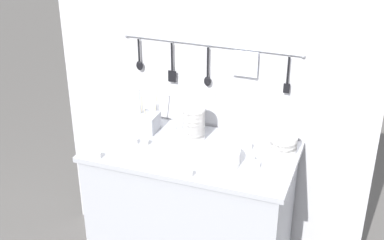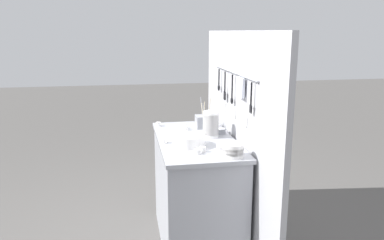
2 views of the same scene
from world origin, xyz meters
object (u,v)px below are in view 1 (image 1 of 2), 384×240
at_px(cup_beside_plates, 256,164).
at_px(cup_front_right, 145,142).
at_px(cup_centre, 97,155).
at_px(steel_mixing_bowl, 185,125).
at_px(bowl_stack_nested_right, 194,122).
at_px(plate_stack, 218,156).
at_px(bowl_stack_tall_left, 284,143).
at_px(cup_edge_far, 250,159).
at_px(cup_back_left, 248,146).
at_px(cup_mid_row, 134,141).
at_px(cutlery_caddy, 147,122).
at_px(cup_by_caddy, 189,173).

relative_size(cup_beside_plates, cup_front_right, 1.00).
bearing_deg(cup_front_right, cup_centre, -129.92).
bearing_deg(steel_mixing_bowl, bowl_stack_nested_right, -46.05).
bearing_deg(bowl_stack_nested_right, steel_mixing_bowl, 133.95).
distance_m(cup_beside_plates, cup_centre, 0.87).
xyz_separation_m(plate_stack, cup_front_right, (-0.45, 0.05, -0.02)).
bearing_deg(bowl_stack_tall_left, cup_edge_far, -128.09).
bearing_deg(cup_back_left, cup_mid_row, -164.49).
relative_size(steel_mixing_bowl, cutlery_caddy, 0.39).
relative_size(plate_stack, cup_beside_plates, 5.25).
bearing_deg(cup_edge_far, cup_back_left, 109.31).
bearing_deg(bowl_stack_nested_right, cup_beside_plates, -24.21).
distance_m(cutlery_caddy, cup_by_caddy, 0.57).
xyz_separation_m(cup_edge_far, cup_back_left, (-0.05, 0.14, 0.00)).
bearing_deg(cup_centre, plate_stack, 15.45).
height_order(bowl_stack_tall_left, plate_stack, bowl_stack_tall_left).
height_order(cup_beside_plates, cup_by_caddy, same).
height_order(bowl_stack_nested_right, cutlery_caddy, cutlery_caddy).
bearing_deg(cup_by_caddy, bowl_stack_nested_right, 106.01).
height_order(cutlery_caddy, cup_beside_plates, cutlery_caddy).
bearing_deg(bowl_stack_tall_left, cup_mid_row, -165.01).
bearing_deg(cup_mid_row, cup_centre, -120.18).
bearing_deg(cup_beside_plates, cup_front_right, 178.45).
relative_size(bowl_stack_nested_right, cutlery_caddy, 0.77).
height_order(cup_centre, cup_edge_far, same).
bearing_deg(steel_mixing_bowl, cutlery_caddy, -155.15).
relative_size(bowl_stack_tall_left, cutlery_caddy, 0.56).
relative_size(plate_stack, cup_edge_far, 5.25).
distance_m(cup_by_caddy, cup_front_right, 0.41).
relative_size(cup_by_caddy, cup_front_right, 1.00).
relative_size(plate_stack, cup_mid_row, 5.25).
relative_size(cup_beside_plates, cup_back_left, 1.00).
bearing_deg(cutlery_caddy, cup_beside_plates, -14.78).
bearing_deg(cup_front_right, cup_edge_far, 2.46).
xyz_separation_m(cutlery_caddy, cup_front_right, (0.07, -0.17, -0.04)).
height_order(bowl_stack_tall_left, cup_beside_plates, bowl_stack_tall_left).
distance_m(plate_stack, cup_by_caddy, 0.21).
height_order(cup_beside_plates, cup_front_right, same).
relative_size(bowl_stack_nested_right, cup_front_right, 4.69).
distance_m(bowl_stack_nested_right, plate_stack, 0.31).
distance_m(cup_centre, cup_mid_row, 0.24).
xyz_separation_m(steel_mixing_bowl, cutlery_caddy, (-0.21, -0.10, 0.04)).
bearing_deg(bowl_stack_tall_left, cup_centre, -155.50).
bearing_deg(bowl_stack_nested_right, plate_stack, -45.03).
distance_m(bowl_stack_nested_right, cup_by_caddy, 0.42).
distance_m(plate_stack, cup_beside_plates, 0.21).
xyz_separation_m(bowl_stack_nested_right, cup_by_caddy, (0.11, -0.39, -0.09)).
bearing_deg(cup_beside_plates, cup_edge_far, 132.89).
bearing_deg(cup_by_caddy, cup_centre, 180.00).
relative_size(cup_edge_far, cup_front_right, 1.00).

